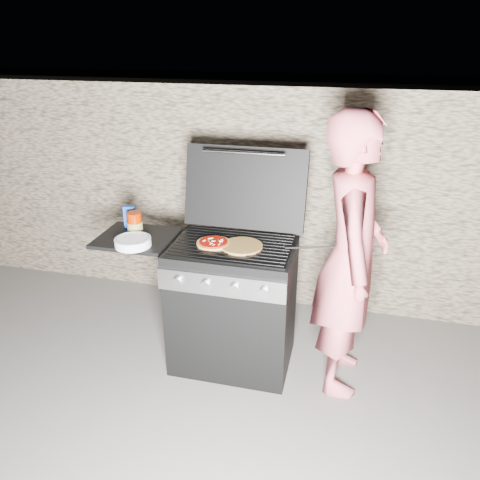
% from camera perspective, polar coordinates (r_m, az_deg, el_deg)
% --- Properties ---
extents(ground, '(50.00, 50.00, 0.00)m').
position_cam_1_polar(ground, '(3.48, -0.82, -14.33)').
color(ground, '#585654').
extents(stone_wall, '(8.00, 0.35, 1.80)m').
position_cam_1_polar(stone_wall, '(3.96, 2.92, 5.46)').
color(stone_wall, '#9A8467').
rests_on(stone_wall, ground).
extents(gas_grill, '(1.34, 0.79, 0.91)m').
position_cam_1_polar(gas_grill, '(3.28, -5.14, -7.39)').
color(gas_grill, black).
rests_on(gas_grill, ground).
extents(pizza_topped, '(0.28, 0.28, 0.02)m').
position_cam_1_polar(pizza_topped, '(3.01, -3.26, -0.31)').
color(pizza_topped, tan).
rests_on(pizza_topped, gas_grill).
extents(pizza_plain, '(0.27, 0.27, 0.01)m').
position_cam_1_polar(pizza_plain, '(2.97, 0.22, -0.74)').
color(pizza_plain, '#E5B55A').
rests_on(pizza_plain, gas_grill).
extents(sauce_jar, '(0.11, 0.11, 0.16)m').
position_cam_1_polar(sauce_jar, '(3.23, -12.71, 2.00)').
color(sauce_jar, '#8E1F00').
rests_on(sauce_jar, gas_grill).
extents(blue_carton, '(0.08, 0.05, 0.15)m').
position_cam_1_polar(blue_carton, '(3.36, -13.32, 2.78)').
color(blue_carton, blue).
rests_on(blue_carton, gas_grill).
extents(plate_stack, '(0.27, 0.27, 0.05)m').
position_cam_1_polar(plate_stack, '(3.07, -12.92, -0.24)').
color(plate_stack, white).
rests_on(plate_stack, gas_grill).
extents(person, '(0.45, 0.67, 1.79)m').
position_cam_1_polar(person, '(2.93, 13.33, -2.21)').
color(person, '#D45964').
rests_on(person, ground).
extents(tongs, '(0.45, 0.06, 0.09)m').
position_cam_1_polar(tongs, '(2.90, 9.93, -0.87)').
color(tongs, black).
rests_on(tongs, gas_grill).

